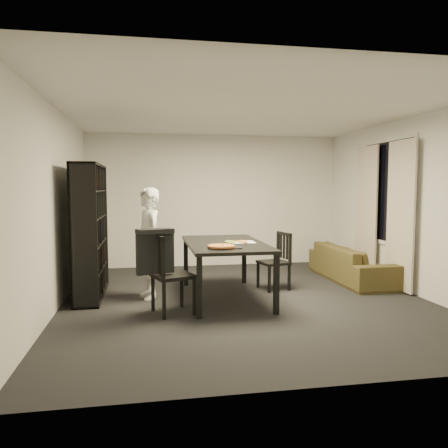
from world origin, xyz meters
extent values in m
cube|color=black|center=(0.00, 0.00, 0.00)|extent=(5.00, 5.50, 0.01)
cube|color=white|center=(0.00, 0.00, 2.60)|extent=(5.00, 5.50, 0.01)
cube|color=white|center=(0.00, 2.75, 1.30)|extent=(5.00, 0.01, 2.60)
cube|color=white|center=(0.00, -2.75, 1.30)|extent=(5.00, 0.01, 2.60)
cube|color=white|center=(-2.50, 0.00, 1.30)|extent=(0.01, 5.50, 2.60)
cube|color=white|center=(2.50, 0.00, 1.30)|extent=(0.01, 5.50, 2.60)
cube|color=black|center=(2.48, 0.60, 1.50)|extent=(0.02, 1.40, 1.60)
cube|color=white|center=(2.48, 0.60, 1.50)|extent=(0.03, 1.52, 1.72)
cube|color=beige|center=(2.40, 0.08, 1.15)|extent=(0.03, 0.70, 2.25)
cube|color=beige|center=(2.40, 1.12, 1.15)|extent=(0.03, 0.70, 2.25)
cube|color=black|center=(-2.16, 0.60, 0.95)|extent=(0.35, 1.50, 1.90)
cube|color=black|center=(-0.27, 0.13, 0.78)|extent=(1.06, 1.91, 0.04)
cube|color=black|center=(-0.75, -0.78, 0.38)|extent=(0.06, 0.06, 0.76)
cube|color=black|center=(0.21, -0.78, 0.38)|extent=(0.06, 0.06, 0.76)
cube|color=black|center=(-0.75, 1.03, 0.38)|extent=(0.06, 0.06, 0.76)
cube|color=black|center=(0.21, 1.03, 0.38)|extent=(0.06, 0.06, 0.76)
cube|color=black|center=(-1.04, -0.49, 0.47)|extent=(0.58, 0.58, 0.04)
cube|color=black|center=(-1.24, -0.56, 0.74)|extent=(0.19, 0.45, 0.49)
cube|color=black|center=(-1.24, -0.56, 0.97)|extent=(0.17, 0.43, 0.05)
cube|color=black|center=(-0.79, -0.62, 0.23)|extent=(0.04, 0.04, 0.45)
cube|color=black|center=(-0.92, -0.24, 0.23)|extent=(0.04, 0.04, 0.45)
cube|color=black|center=(-1.17, -0.74, 0.23)|extent=(0.04, 0.04, 0.45)
cube|color=black|center=(-1.29, -0.37, 0.23)|extent=(0.04, 0.04, 0.45)
cube|color=black|center=(0.56, 0.52, 0.42)|extent=(0.49, 0.49, 0.04)
cube|color=black|center=(0.74, 0.57, 0.65)|extent=(0.14, 0.40, 0.44)
cube|color=black|center=(0.74, 0.57, 0.85)|extent=(0.12, 0.38, 0.05)
cube|color=black|center=(0.35, 0.65, 0.20)|extent=(0.04, 0.04, 0.40)
cube|color=black|center=(0.44, 0.31, 0.20)|extent=(0.04, 0.04, 0.40)
cube|color=black|center=(0.69, 0.73, 0.20)|extent=(0.04, 0.04, 0.40)
cube|color=black|center=(0.77, 0.40, 0.20)|extent=(0.04, 0.04, 0.40)
cube|color=black|center=(-1.26, -0.56, 0.77)|extent=(0.47, 0.23, 0.49)
cube|color=black|center=(-1.26, -0.56, 1.04)|extent=(0.48, 0.32, 0.05)
imported|color=silver|center=(-1.34, 0.32, 0.78)|extent=(0.53, 0.66, 1.57)
cube|color=black|center=(-0.37, -0.40, 0.80)|extent=(0.41, 0.33, 0.01)
cylinder|color=#A85B30|center=(-0.42, -0.45, 0.82)|extent=(0.35, 0.35, 0.02)
cylinder|color=yellow|center=(-0.42, -0.45, 0.84)|extent=(0.31, 0.31, 0.01)
cube|color=white|center=(-0.06, 0.08, 0.80)|extent=(0.41, 0.31, 0.01)
imported|color=#3C2D18|center=(2.07, 0.91, 0.29)|extent=(0.78, 2.00, 0.59)
camera|label=1|loc=(-1.36, -5.88, 1.58)|focal=35.00mm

